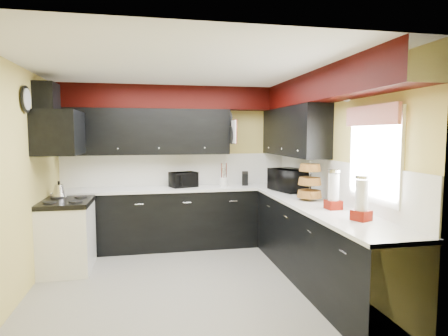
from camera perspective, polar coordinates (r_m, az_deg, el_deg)
name	(u,v)px	position (r m, az deg, el deg)	size (l,w,h in m)	color
ground	(189,283)	(4.65, -5.31, -17.11)	(3.60, 3.60, 0.00)	gray
wall_back	(177,166)	(6.12, -7.12, 0.33)	(3.60, 0.06, 2.50)	#E0C666
wall_right	(332,175)	(4.86, 16.20, -1.10)	(0.06, 3.60, 2.50)	#E0C666
wall_left	(19,183)	(4.53, -28.75, -1.98)	(0.06, 3.60, 2.50)	#E0C666
ceiling	(187,69)	(4.37, -5.59, 14.85)	(3.60, 3.60, 0.06)	white
cab_back	(179,218)	(5.95, -6.83, -7.62)	(3.60, 0.60, 0.90)	black
cab_right	(319,247)	(4.62, 14.31, -11.52)	(0.60, 3.00, 0.90)	black
counter_back	(179,189)	(5.86, -6.88, -3.13)	(3.62, 0.64, 0.04)	white
counter_right	(320,207)	(4.51, 14.44, -5.78)	(0.64, 3.02, 0.04)	white
splash_back	(177,170)	(6.12, -7.11, -0.24)	(3.60, 0.02, 0.50)	white
splash_right	(332,180)	(4.86, 16.08, -1.81)	(0.02, 3.60, 0.50)	white
upper_back	(145,132)	(5.91, -11.92, 5.42)	(2.60, 0.35, 0.70)	black
upper_right	(293,132)	(5.58, 10.47, 5.47)	(0.35, 1.80, 0.70)	black
soffit_back	(177,98)	(5.95, -7.12, 10.55)	(3.60, 0.36, 0.35)	black
soffit_right	(328,86)	(4.62, 15.56, 11.97)	(0.36, 3.24, 0.35)	black
stove	(67,238)	(5.32, -22.76, -9.75)	(0.60, 0.75, 0.86)	white
cooktop	(66,203)	(5.22, -22.94, -4.86)	(0.62, 0.77, 0.06)	black
hood	(59,133)	(5.16, -23.83, 4.92)	(0.50, 0.78, 0.55)	black
hood_duct	(47,99)	(5.21, -25.42, 9.49)	(0.24, 0.40, 0.40)	black
window	(375,156)	(4.05, 21.96, 1.77)	(0.03, 0.86, 0.96)	white
valance	(371,115)	(4.02, 21.49, 7.48)	(0.04, 0.88, 0.20)	red
pan_top	(230,119)	(5.97, 0.91, 7.45)	(0.03, 0.22, 0.40)	black
pan_mid	(232,135)	(5.84, 1.17, 5.04)	(0.03, 0.28, 0.46)	black
pan_low	(228,137)	(6.09, 0.65, 4.77)	(0.03, 0.24, 0.42)	black
cut_board	(234,132)	(5.73, 1.53, 5.54)	(0.03, 0.26, 0.35)	white
baskets	(310,181)	(4.79, 12.92, -1.96)	(0.27, 0.27, 0.50)	brown
clock	(26,99)	(4.75, -27.96, 9.25)	(0.03, 0.30, 0.30)	black
deco_plate	(347,91)	(4.53, 18.25, 11.08)	(0.03, 0.24, 0.24)	white
toaster_oven	(184,180)	(5.88, -6.16, -1.77)	(0.40, 0.33, 0.23)	black
microwave	(290,180)	(5.51, 9.97, -1.82)	(0.58, 0.39, 0.32)	black
utensil_crock	(224,182)	(5.90, -0.01, -2.14)	(0.14, 0.14, 0.14)	silver
knife_block	(245,179)	(6.03, 3.21, -1.66)	(0.10, 0.14, 0.21)	black
kettle	(59,191)	(5.51, -23.82, -3.19)	(0.19, 0.19, 0.17)	silver
dispenser_a	(334,190)	(4.28, 16.35, -3.30)	(0.15, 0.15, 0.42)	maroon
dispenser_b	(362,199)	(3.81, 20.25, -4.47)	(0.15, 0.15, 0.41)	#5D0D00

